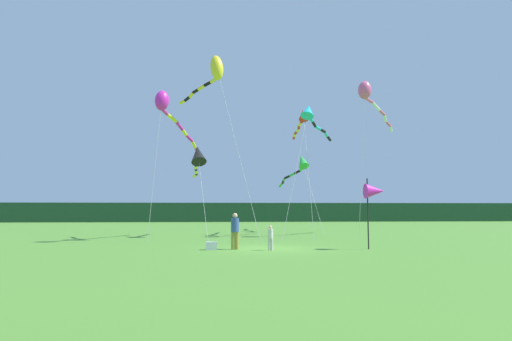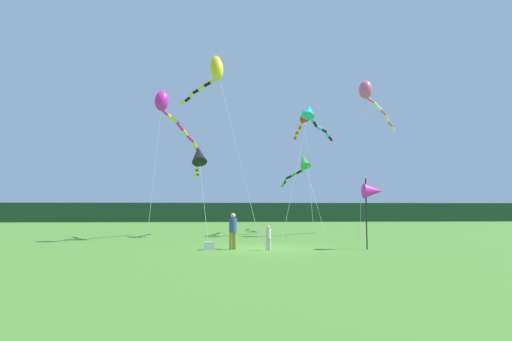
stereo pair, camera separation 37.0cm
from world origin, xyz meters
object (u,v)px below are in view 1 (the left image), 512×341
Objects in this scene: person_child at (270,236)px; kite_rainbow at (368,96)px; person_adult at (235,229)px; kite_yellow at (214,71)px; banner_flag_pole at (374,192)px; cooler_box at (211,246)px; kite_cyan at (310,115)px; kite_green at (300,164)px; kite_red at (302,119)px; kite_black at (198,156)px; kite_magenta at (168,110)px.

person_child is 15.70m from kite_rainbow.
person_adult is 0.14× the size of kite_yellow.
kite_rainbow reaches higher than banner_flag_pole.
kite_cyan reaches higher than cooler_box.
kite_green is at bearing 118.92° from kite_rainbow.
cooler_box is 0.15× the size of banner_flag_pole.
kite_red is at bearing 100.07° from kite_cyan.
kite_red is (5.32, 10.98, 7.57)m from person_adult.
kite_cyan is 7.51m from kite_yellow.
person_child is 11.73m from kite_black.
banner_flag_pole is 12.45m from kite_rainbow.
banner_flag_pole is 0.28× the size of kite_yellow.
kite_black is at bearing 96.55° from cooler_box.
kite_cyan is at bearing -0.47° from kite_black.
kite_rainbow reaches higher than person_child.
kite_magenta is (-3.84, 5.97, 6.90)m from person_adult.
kite_black is at bearing 131.21° from banner_flag_pole.
kite_yellow reaches higher than kite_rainbow.
banner_flag_pole is at bearing -108.61° from kite_rainbow.
kite_rainbow is (8.16, 9.74, 9.21)m from person_child.
person_adult is 1.50× the size of person_child.
kite_red is 1.34× the size of kite_black.
kite_cyan is (6.68, 9.52, 8.27)m from cooler_box.
person_adult is 0.17× the size of kite_green.
banner_flag_pole is (7.57, -0.32, 2.48)m from cooler_box.
banner_flag_pole is at bearing -48.79° from kite_black.
kite_red reaches higher than kite_green.
kite_black is at bearing 111.45° from kite_yellow.
kite_magenta is at bearing -160.22° from kite_cyan.
person_child is 12.54m from kite_yellow.
kite_rainbow reaches higher than kite_red.
kite_cyan is at bearing 177.27° from kite_rainbow.
kite_yellow is at bearing 136.72° from banner_flag_pole.
kite_rainbow is 4.96m from kite_red.
kite_rainbow is 1.16× the size of kite_red.
kite_cyan is (4.02, 9.94, 7.83)m from person_child.
kite_yellow is (-0.02, 6.83, 10.32)m from cooler_box.
kite_black reaches higher than person_child.
kite_rainbow is 1.56× the size of kite_black.
kite_yellow reaches higher than person_child.
cooler_box is 7.97m from banner_flag_pole.
kite_green is 12.62m from kite_yellow.
banner_flag_pole is 13.46m from kite_black.
person_child is 5.32m from banner_flag_pole.
kite_red is (6.40, 11.13, 8.31)m from cooler_box.
cooler_box is at bearing -83.45° from kite_black.
kite_black reaches higher than cooler_box.
kite_green is at bearing 38.09° from kite_black.
kite_green is (-3.70, 6.70, -4.22)m from kite_rainbow.
person_child is at bearing -112.05° from kite_cyan.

